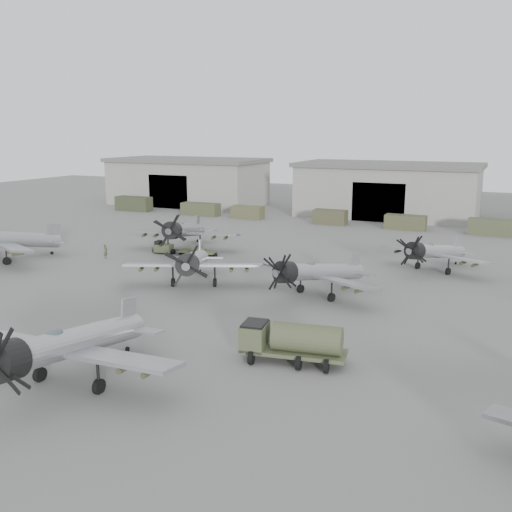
% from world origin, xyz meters
% --- Properties ---
extents(ground, '(220.00, 220.00, 0.00)m').
position_xyz_m(ground, '(0.00, 0.00, 0.00)').
color(ground, '#555553').
rests_on(ground, ground).
extents(hangar_left, '(29.00, 14.80, 8.70)m').
position_xyz_m(hangar_left, '(-38.00, 61.96, 4.37)').
color(hangar_left, gray).
rests_on(hangar_left, ground).
extents(hangar_center, '(29.00, 14.80, 8.70)m').
position_xyz_m(hangar_center, '(0.00, 61.96, 4.37)').
color(hangar_center, gray).
rests_on(hangar_center, ground).
extents(support_truck_0, '(6.59, 2.20, 2.47)m').
position_xyz_m(support_truck_0, '(-41.86, 50.00, 1.23)').
color(support_truck_0, '#333925').
rests_on(support_truck_0, ground).
extents(support_truck_1, '(6.54, 2.20, 2.05)m').
position_xyz_m(support_truck_1, '(-28.36, 50.00, 1.03)').
color(support_truck_1, '#40452D').
rests_on(support_truck_1, ground).
extents(support_truck_2, '(5.10, 2.20, 2.00)m').
position_xyz_m(support_truck_2, '(-19.71, 50.00, 1.00)').
color(support_truck_2, '#4A4B31').
rests_on(support_truck_2, ground).
extents(support_truck_3, '(4.95, 2.20, 2.16)m').
position_xyz_m(support_truck_3, '(-5.99, 50.00, 1.08)').
color(support_truck_3, '#42412B').
rests_on(support_truck_3, ground).
extents(support_truck_4, '(5.71, 2.20, 2.04)m').
position_xyz_m(support_truck_4, '(5.17, 50.00, 1.02)').
color(support_truck_4, '#44452D').
rests_on(support_truck_4, ground).
extents(support_truck_5, '(5.81, 2.20, 2.18)m').
position_xyz_m(support_truck_5, '(16.44, 50.00, 1.09)').
color(support_truck_5, '#40472E').
rests_on(support_truck_5, ground).
extents(aircraft_near_1, '(13.28, 11.95, 5.32)m').
position_xyz_m(aircraft_near_1, '(-2.17, -9.84, 2.42)').
color(aircraft_near_1, '#9B9DA3').
rests_on(aircraft_near_1, ground).
extents(aircraft_mid_1, '(12.24, 11.09, 5.00)m').
position_xyz_m(aircraft_mid_1, '(-6.49, 10.91, 2.27)').
color(aircraft_mid_1, '#A0A4A9').
rests_on(aircraft_mid_1, ground).
extents(aircraft_mid_2, '(11.44, 10.37, 4.68)m').
position_xyz_m(aircraft_mid_2, '(4.43, 12.32, 2.13)').
color(aircraft_mid_2, '#92959A').
rests_on(aircraft_mid_2, ground).
extents(aircraft_far_0, '(13.13, 11.82, 5.22)m').
position_xyz_m(aircraft_far_0, '(-15.70, 24.13, 2.38)').
color(aircraft_far_0, gray).
rests_on(aircraft_far_0, ground).
extents(aircraft_far_1, '(10.95, 9.91, 4.46)m').
position_xyz_m(aircraft_far_1, '(12.18, 25.60, 2.03)').
color(aircraft_far_1, '#9FA2A8').
rests_on(aircraft_far_1, ground).
extents(fuel_tanker, '(6.58, 3.57, 2.45)m').
position_xyz_m(fuel_tanker, '(7.66, -1.38, 1.40)').
color(fuel_tanker, '#454B31').
rests_on(fuel_tanker, ground).
extents(tug_trailer, '(7.44, 2.21, 1.48)m').
position_xyz_m(tug_trailer, '(-15.36, 22.02, 0.55)').
color(tug_trailer, '#41472E').
rests_on(tug_trailer, ground).
extents(ground_crew, '(0.52, 0.67, 1.61)m').
position_xyz_m(ground_crew, '(-21.26, 16.95, 0.80)').
color(ground_crew, '#47452E').
rests_on(ground_crew, ground).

